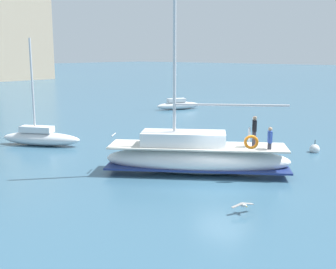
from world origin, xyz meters
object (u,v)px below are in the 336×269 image
Objects in this scene: moored_sloop_far at (178,105)px; moored_catamaran at (41,137)px; seagull at (243,205)px; mooring_buoy at (315,149)px; main_sailboat at (196,156)px.

moored_catamaran is (-20.59, -4.70, 0.04)m from moored_sloop_far.
seagull is (-22.61, -21.65, -0.19)m from moored_sloop_far.
moored_catamaran is at bearing 123.90° from mooring_buoy.
moored_catamaran is 18.05m from mooring_buoy.
moored_catamaran is 17.07m from seagull.
main_sailboat is at bearing 161.56° from mooring_buoy.
moored_sloop_far is 6.86× the size of seagull.
main_sailboat is 1.88× the size of moored_sloop_far.
mooring_buoy is (12.08, 1.97, -0.15)m from seagull.
mooring_buoy is at bearing 9.27° from seagull.
seagull is 1.04× the size of mooring_buoy.
mooring_buoy is (10.06, -14.98, -0.38)m from moored_catamaran.
moored_catamaran is 7.79× the size of mooring_buoy.
main_sailboat is at bearing -83.44° from moored_catamaran.
main_sailboat is 9.17m from mooring_buoy.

